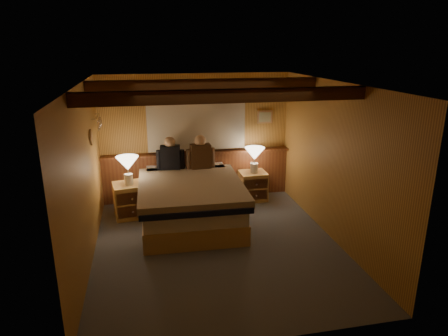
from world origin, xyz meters
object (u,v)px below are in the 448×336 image
object	(u,v)px
nightstand_left	(130,200)
lamp_right	(255,155)
duffel_bag	(158,213)
nightstand_right	(253,186)
person_right	(201,155)
bed	(191,201)
lamp_left	(128,165)
person_left	(170,156)

from	to	relation	value
nightstand_left	lamp_right	world-z (taller)	lamp_right
nightstand_left	duffel_bag	xyz separation A→B (m)	(0.45, -0.29, -0.16)
nightstand_right	person_right	xyz separation A→B (m)	(-1.03, -0.09, 0.71)
nightstand_right	duffel_bag	distance (m)	1.97
nightstand_left	lamp_right	size ratio (longest dim) A/B	1.23
nightstand_left	duffel_bag	bearing A→B (deg)	-40.88
bed	lamp_left	distance (m)	1.23
nightstand_left	lamp_left	distance (m)	0.65
person_left	duffel_bag	distance (m)	1.07
nightstand_right	person_left	size ratio (longest dim) A/B	0.89
nightstand_left	person_left	xyz separation A→B (m)	(0.75, 0.31, 0.68)
nightstand_right	lamp_right	bearing A→B (deg)	-65.83
lamp_right	bed	bearing A→B (deg)	-149.92
lamp_right	lamp_left	bearing A→B (deg)	-171.70
bed	lamp_right	size ratio (longest dim) A/B	4.44
bed	lamp_right	xyz separation A→B (m)	(1.33, 0.77, 0.52)
nightstand_left	lamp_left	world-z (taller)	lamp_left
person_right	duffel_bag	world-z (taller)	person_right
lamp_left	person_left	size ratio (longest dim) A/B	0.80
nightstand_right	lamp_left	world-z (taller)	lamp_left
bed	person_left	distance (m)	1.00
bed	person_right	world-z (taller)	person_right
lamp_left	bed	bearing A→B (deg)	-23.08
person_right	person_left	bearing A→B (deg)	170.21
lamp_right	person_left	distance (m)	1.58
nightstand_right	lamp_left	distance (m)	2.44
person_left	duffel_bag	world-z (taller)	person_left
nightstand_left	nightstand_right	xyz separation A→B (m)	(2.31, 0.34, -0.02)
person_left	duffel_bag	xyz separation A→B (m)	(-0.30, -0.60, -0.84)
nightstand_left	person_right	distance (m)	1.48
lamp_left	lamp_right	bearing A→B (deg)	8.30
nightstand_right	person_right	world-z (taller)	person_right
lamp_right	person_left	xyz separation A→B (m)	(-1.58, -0.00, 0.07)
lamp_right	duffel_bag	size ratio (longest dim) A/B	1.05
person_left	lamp_left	bearing A→B (deg)	-148.57
duffel_bag	bed	bearing A→B (deg)	-9.96
nightstand_right	person_right	distance (m)	1.25
person_left	person_right	world-z (taller)	person_right
nightstand_right	person_left	xyz separation A→B (m)	(-1.57, -0.03, 0.70)
bed	nightstand_left	world-z (taller)	bed
lamp_left	person_left	bearing A→B (deg)	24.34
nightstand_left	person_left	bearing A→B (deg)	14.11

